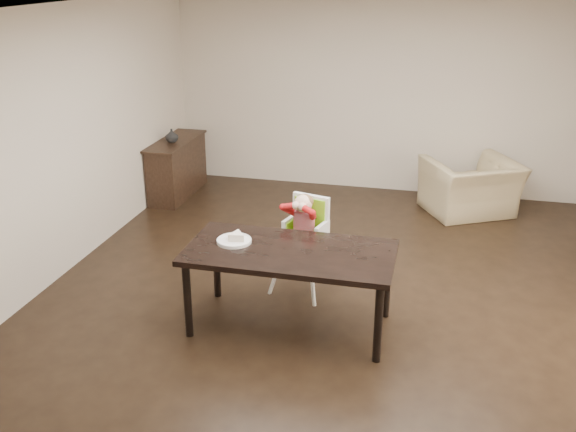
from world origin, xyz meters
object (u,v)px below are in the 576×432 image
armchair (471,178)px  sideboard (177,168)px  dining_table (290,258)px  high_chair (305,223)px

armchair → sideboard: (-3.95, -0.24, -0.08)m
sideboard → dining_table: bearing=-52.2°
high_chair → sideboard: bearing=150.5°
dining_table → high_chair: 0.73m
high_chair → sideboard: (-2.31, 2.29, -0.32)m
dining_table → high_chair: bearing=92.0°
high_chair → sideboard: high_chair is taller
dining_table → sideboard: size_ratio=1.43×
high_chair → armchair: high_chair is taller
dining_table → sideboard: (-2.34, 3.02, -0.27)m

